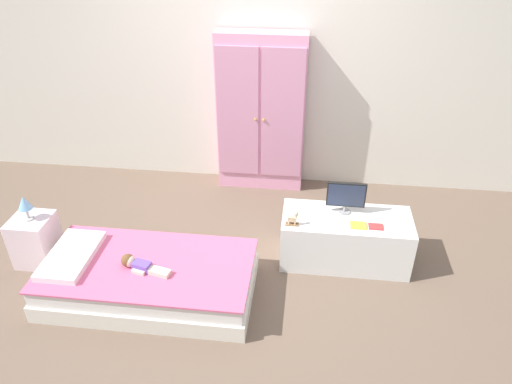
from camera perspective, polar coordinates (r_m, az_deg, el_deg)
The scene contains 13 objects.
ground_plane at distance 3.92m, azimuth -3.39°, elevation -9.57°, with size 10.00×10.00×0.02m, color brown.
back_wall at distance 4.66m, azimuth -0.54°, elevation 16.58°, with size 6.40×0.05×2.70m, color silver.
bed at distance 3.72m, azimuth -12.72°, elevation -10.15°, with size 1.57×0.81×0.28m.
pillow at distance 3.83m, azimuth -21.37°, elevation -7.12°, with size 0.32×0.58×0.05m, color white.
doll at distance 3.59m, azimuth -14.21°, elevation -8.38°, with size 0.39×0.17×0.10m.
nightstand at distance 4.28m, azimuth -25.03°, elevation -5.24°, with size 0.31×0.31×0.42m, color silver.
table_lamp at distance 4.10m, azimuth -26.13°, elevation -1.30°, with size 0.11×0.11×0.21m.
wardrobe at distance 4.68m, azimuth 0.61°, elevation 9.37°, with size 0.85×0.26×1.57m.
tv_stand at distance 3.96m, azimuth 10.66°, elevation -5.58°, with size 1.03×0.46×0.42m, color silver.
tv_monitor at distance 3.81m, azimuth 10.81°, elevation -0.46°, with size 0.31×0.10×0.27m.
rocking_horse_toy at distance 3.66m, azimuth 4.52°, elevation -3.22°, with size 0.10×0.04×0.12m.
book_yellow at distance 3.75m, azimuth 12.23°, elevation -3.95°, with size 0.12×0.09×0.01m, color gold.
book_red at distance 3.77m, azimuth 14.25°, elevation -4.07°, with size 0.11×0.08×0.01m, color #CC3838.
Camera 1 is at (0.57, -2.88, 2.59)m, focal length 33.19 mm.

